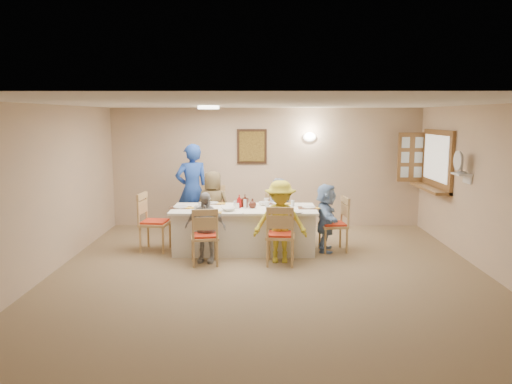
{
  "coord_description": "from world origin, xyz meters",
  "views": [
    {
      "loc": [
        -0.14,
        -6.98,
        2.33
      ],
      "look_at": [
        -0.2,
        1.4,
        1.05
      ],
      "focal_mm": 35.0,
      "sensor_mm": 36.0,
      "label": 1
    }
  ],
  "objects_px": {
    "diner_right_end": "(326,218)",
    "caregiver": "(192,190)",
    "chair_left_end": "(155,222)",
    "dining_table": "(244,229)",
    "chair_right_end": "(333,224)",
    "diner_front_right": "(280,222)",
    "chair_front_left": "(205,235)",
    "diner_back_right": "(277,210)",
    "diner_front_left": "(205,227)",
    "desk_fan": "(460,165)",
    "condiment_ketchup": "(239,201)",
    "chair_back_left": "(214,213)",
    "chair_back_right": "(277,217)",
    "chair_front_right": "(280,234)",
    "serving_hatch": "(437,161)",
    "diner_back_left": "(213,206)"
  },
  "relations": [
    {
      "from": "diner_back_right",
      "to": "condiment_ketchup",
      "type": "distance_m",
      "value": 1.0
    },
    {
      "from": "dining_table",
      "to": "chair_front_left",
      "type": "bearing_deg",
      "value": -126.87
    },
    {
      "from": "diner_back_right",
      "to": "diner_front_left",
      "type": "relative_size",
      "value": 1.05
    },
    {
      "from": "diner_back_left",
      "to": "diner_front_left",
      "type": "xyz_separation_m",
      "value": [
        0.0,
        -1.36,
        -0.09
      ]
    },
    {
      "from": "serving_hatch",
      "to": "chair_back_right",
      "type": "bearing_deg",
      "value": -177.81
    },
    {
      "from": "chair_front_left",
      "to": "chair_right_end",
      "type": "relative_size",
      "value": 0.97
    },
    {
      "from": "chair_left_end",
      "to": "diner_right_end",
      "type": "bearing_deg",
      "value": -82.89
    },
    {
      "from": "diner_back_right",
      "to": "condiment_ketchup",
      "type": "relative_size",
      "value": 5.26
    },
    {
      "from": "serving_hatch",
      "to": "dining_table",
      "type": "relative_size",
      "value": 0.61
    },
    {
      "from": "chair_front_right",
      "to": "caregiver",
      "type": "height_order",
      "value": "caregiver"
    },
    {
      "from": "chair_right_end",
      "to": "diner_back_right",
      "type": "xyz_separation_m",
      "value": [
        -0.95,
        0.68,
        0.12
      ]
    },
    {
      "from": "diner_back_left",
      "to": "diner_back_right",
      "type": "xyz_separation_m",
      "value": [
        1.2,
        0.0,
        -0.07
      ]
    },
    {
      "from": "chair_front_left",
      "to": "caregiver",
      "type": "xyz_separation_m",
      "value": [
        -0.45,
        1.95,
        0.44
      ]
    },
    {
      "from": "diner_back_right",
      "to": "chair_right_end",
      "type": "bearing_deg",
      "value": 148.53
    },
    {
      "from": "chair_left_end",
      "to": "diner_right_end",
      "type": "height_order",
      "value": "diner_right_end"
    },
    {
      "from": "diner_right_end",
      "to": "serving_hatch",
      "type": "bearing_deg",
      "value": -62.44
    },
    {
      "from": "condiment_ketchup",
      "to": "chair_back_left",
      "type": "bearing_deg",
      "value": 123.07
    },
    {
      "from": "chair_back_right",
      "to": "diner_front_left",
      "type": "xyz_separation_m",
      "value": [
        -1.2,
        -1.48,
        0.13
      ]
    },
    {
      "from": "chair_left_end",
      "to": "diner_front_left",
      "type": "distance_m",
      "value": 1.17
    },
    {
      "from": "dining_table",
      "to": "diner_back_left",
      "type": "relative_size",
      "value": 1.86
    },
    {
      "from": "chair_front_right",
      "to": "diner_front_left",
      "type": "xyz_separation_m",
      "value": [
        -1.2,
        0.12,
        0.09
      ]
    },
    {
      "from": "desk_fan",
      "to": "chair_front_right",
      "type": "xyz_separation_m",
      "value": [
        -2.91,
        -0.37,
        -1.07
      ]
    },
    {
      "from": "dining_table",
      "to": "diner_right_end",
      "type": "bearing_deg",
      "value": -0.0
    },
    {
      "from": "desk_fan",
      "to": "chair_right_end",
      "type": "relative_size",
      "value": 0.31
    },
    {
      "from": "chair_right_end",
      "to": "diner_front_right",
      "type": "bearing_deg",
      "value": -62.46
    },
    {
      "from": "serving_hatch",
      "to": "dining_table",
      "type": "distance_m",
      "value": 3.9
    },
    {
      "from": "serving_hatch",
      "to": "chair_front_left",
      "type": "relative_size",
      "value": 1.62
    },
    {
      "from": "serving_hatch",
      "to": "dining_table",
      "type": "bearing_deg",
      "value": -165.81
    },
    {
      "from": "serving_hatch",
      "to": "caregiver",
      "type": "distance_m",
      "value": 4.71
    },
    {
      "from": "chair_back_left",
      "to": "condiment_ketchup",
      "type": "bearing_deg",
      "value": -61.07
    },
    {
      "from": "chair_back_left",
      "to": "chair_right_end",
      "type": "distance_m",
      "value": 2.29
    },
    {
      "from": "caregiver",
      "to": "diner_back_left",
      "type": "bearing_deg",
      "value": 111.22
    },
    {
      "from": "diner_back_right",
      "to": "condiment_ketchup",
      "type": "bearing_deg",
      "value": 48.83
    },
    {
      "from": "chair_back_right",
      "to": "diner_front_right",
      "type": "bearing_deg",
      "value": -99.78
    },
    {
      "from": "dining_table",
      "to": "chair_right_end",
      "type": "xyz_separation_m",
      "value": [
        1.55,
        -0.0,
        0.1
      ]
    },
    {
      "from": "chair_back_left",
      "to": "chair_back_right",
      "type": "relative_size",
      "value": 1.16
    },
    {
      "from": "diner_front_left",
      "to": "serving_hatch",
      "type": "bearing_deg",
      "value": 29.26
    },
    {
      "from": "serving_hatch",
      "to": "chair_back_left",
      "type": "height_order",
      "value": "serving_hatch"
    },
    {
      "from": "desk_fan",
      "to": "condiment_ketchup",
      "type": "distance_m",
      "value": 3.68
    },
    {
      "from": "diner_front_right",
      "to": "caregiver",
      "type": "relative_size",
      "value": 0.74
    },
    {
      "from": "desk_fan",
      "to": "chair_left_end",
      "type": "distance_m",
      "value": 5.18
    },
    {
      "from": "condiment_ketchup",
      "to": "chair_front_right",
      "type": "bearing_deg",
      "value": -49.71
    },
    {
      "from": "chair_front_right",
      "to": "condiment_ketchup",
      "type": "xyz_separation_m",
      "value": [
        -0.68,
        0.8,
        0.39
      ]
    },
    {
      "from": "desk_fan",
      "to": "dining_table",
      "type": "bearing_deg",
      "value": 172.94
    },
    {
      "from": "diner_right_end",
      "to": "caregiver",
      "type": "relative_size",
      "value": 0.66
    },
    {
      "from": "chair_right_end",
      "to": "diner_front_right",
      "type": "height_order",
      "value": "diner_front_right"
    },
    {
      "from": "chair_right_end",
      "to": "condiment_ketchup",
      "type": "distance_m",
      "value": 1.68
    },
    {
      "from": "chair_left_end",
      "to": "diner_right_end",
      "type": "distance_m",
      "value": 2.97
    },
    {
      "from": "serving_hatch",
      "to": "diner_front_left",
      "type": "xyz_separation_m",
      "value": [
        -4.22,
        -1.6,
        -0.93
      ]
    },
    {
      "from": "serving_hatch",
      "to": "chair_left_end",
      "type": "relative_size",
      "value": 1.47
    }
  ]
}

